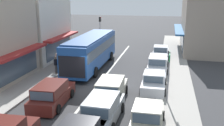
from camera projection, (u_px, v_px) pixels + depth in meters
ground_plane at (94, 90)px, 20.48m from camera, size 140.00×140.00×0.00m
lane_centre_line at (106, 75)px, 24.25m from camera, size 0.20×28.00×0.01m
sidewalk_left at (48, 64)px, 27.52m from camera, size 5.20×44.00×0.14m
kerb_right at (174, 72)px, 24.85m from camera, size 2.80×44.00×0.12m
shopfront_mid_block at (27, 28)px, 29.40m from camera, size 8.65×8.02×7.05m
building_right_far at (218, 22)px, 33.23m from camera, size 9.66×11.50×7.47m
city_bus at (91, 49)px, 26.10m from camera, size 2.81×10.88×3.23m
wagon_queue_gap_filler at (103, 109)px, 15.29m from camera, size 2.01×4.53×1.58m
wagon_adjacent_lane_trail at (52, 95)px, 17.53m from camera, size 2.09×4.57×1.58m
wagon_adjacent_lane_lead at (111, 90)px, 18.33m from camera, size 2.04×4.55×1.58m
parked_hatchback_kerb_front at (148, 118)px, 14.35m from camera, size 1.83×3.71×1.54m
parked_sedan_kerb_second at (154, 82)px, 20.25m from camera, size 1.90×4.20×1.47m
parked_wagon_kerb_third at (158, 64)px, 25.13m from camera, size 1.98×4.52×1.58m
parked_sedan_kerb_rear at (161, 53)px, 30.18m from camera, size 1.90×4.20×1.47m
traffic_light_downstreet at (100, 27)px, 36.06m from camera, size 0.33×0.24×4.20m
directional_road_sign at (169, 65)px, 17.36m from camera, size 0.10×1.40×3.60m
pedestrian_with_handbag_near at (57, 61)px, 25.02m from camera, size 0.35×0.65×1.63m
pedestrian_browsing_midblock at (65, 58)px, 26.22m from camera, size 0.56×0.28×1.63m
pedestrian_far_walker at (56, 64)px, 23.86m from camera, size 0.28×0.56×1.63m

